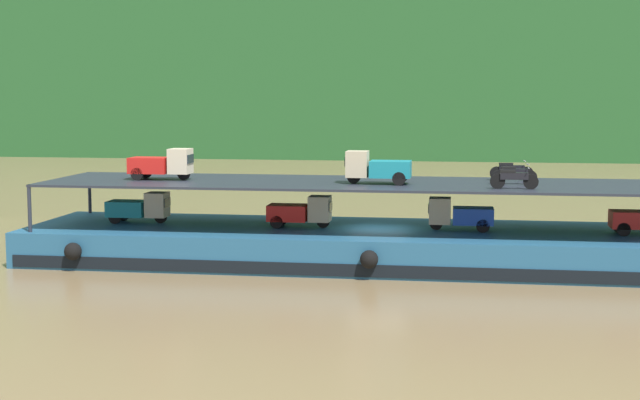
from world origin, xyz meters
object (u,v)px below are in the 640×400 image
object	(u,v)px
motorcycle_upper_port	(514,178)
cargo_barge	(378,246)
mini_truck_lower_aft	(301,212)
mini_truck_upper_stern	(162,164)
motorcycle_upper_stbd	(511,170)
mini_truck_lower_mid	(460,214)
mini_truck_upper_mid	(377,168)
motorcycle_upper_centre	(514,174)
mini_truck_lower_stern	(139,207)

from	to	relation	value
motorcycle_upper_port	cargo_barge	bearing A→B (deg)	160.89
mini_truck_lower_aft	mini_truck_upper_stern	world-z (taller)	mini_truck_upper_stern
motorcycle_upper_stbd	mini_truck_lower_aft	bearing A→B (deg)	-167.32
mini_truck_lower_aft	motorcycle_upper_port	world-z (taller)	motorcycle_upper_port
mini_truck_lower_aft	motorcycle_upper_stbd	bearing A→B (deg)	12.68
mini_truck_lower_mid	mini_truck_upper_stern	size ratio (longest dim) A/B	1.00
motorcycle_upper_port	mini_truck_upper_mid	bearing A→B (deg)	166.80
mini_truck_upper_mid	cargo_barge	bearing A→B (deg)	89.70
motorcycle_upper_stbd	mini_truck_upper_stern	bearing A→B (deg)	-172.21
mini_truck_lower_mid	motorcycle_upper_port	xyz separation A→B (m)	(2.10, -2.01, 1.74)
cargo_barge	motorcycle_upper_centre	size ratio (longest dim) A/B	16.06
mini_truck_upper_stern	mini_truck_upper_mid	bearing A→B (deg)	-3.05
cargo_barge	motorcycle_upper_port	world-z (taller)	motorcycle_upper_port
cargo_barge	motorcycle_upper_stbd	xyz separation A→B (m)	(5.67, 1.97, 3.18)
mini_truck_lower_stern	motorcycle_upper_stbd	xyz separation A→B (m)	(16.47, 1.69, 1.74)
mini_truck_lower_aft	mini_truck_upper_stern	xyz separation A→B (m)	(-6.20, -0.05, 2.00)
mini_truck_lower_aft	mini_truck_lower_mid	size ratio (longest dim) A/B	1.00
motorcycle_upper_port	motorcycle_upper_stbd	bearing A→B (deg)	88.49
mini_truck_upper_stern	motorcycle_upper_stbd	world-z (taller)	mini_truck_upper_stern
mini_truck_lower_mid	mini_truck_upper_mid	xyz separation A→B (m)	(-3.47, -0.70, 2.00)
cargo_barge	mini_truck_lower_stern	world-z (taller)	mini_truck_lower_stern
mini_truck_lower_mid	mini_truck_upper_mid	size ratio (longest dim) A/B	1.00
mini_truck_lower_mid	mini_truck_upper_stern	distance (m)	13.19
cargo_barge	motorcycle_upper_stbd	size ratio (longest dim) A/B	16.03
mini_truck_upper_mid	mini_truck_lower_stern	bearing A→B (deg)	175.19
motorcycle_upper_centre	motorcycle_upper_stbd	bearing A→B (deg)	90.17
mini_truck_lower_stern	mini_truck_upper_mid	bearing A→B (deg)	-4.81
mini_truck_lower_stern	mini_truck_lower_aft	xyz separation A→B (m)	(7.44, -0.35, 0.00)
cargo_barge	motorcycle_upper_stbd	bearing A→B (deg)	19.19
mini_truck_lower_stern	motorcycle_upper_port	world-z (taller)	motorcycle_upper_port
mini_truck_lower_aft	motorcycle_upper_centre	distance (m)	9.21
mini_truck_lower_stern	mini_truck_lower_mid	size ratio (longest dim) A/B	1.00
mini_truck_upper_mid	motorcycle_upper_port	xyz separation A→B (m)	(5.57, -1.31, -0.26)
mini_truck_lower_mid	cargo_barge	bearing A→B (deg)	-178.69
mini_truck_lower_aft	motorcycle_upper_port	bearing A→B (deg)	-11.81
mini_truck_lower_mid	mini_truck_upper_stern	xyz separation A→B (m)	(-13.03, -0.19, 2.00)
mini_truck_lower_aft	mini_truck_lower_stern	bearing A→B (deg)	177.33
mini_truck_lower_mid	motorcycle_upper_stbd	bearing A→B (deg)	40.69
motorcycle_upper_centre	mini_truck_upper_mid	bearing A→B (deg)	-173.54
mini_truck_upper_stern	motorcycle_upper_stbd	size ratio (longest dim) A/B	1.45
mini_truck_upper_stern	mini_truck_lower_mid	bearing A→B (deg)	0.85
mini_truck_lower_stern	mini_truck_upper_mid	xyz separation A→B (m)	(10.80, -0.91, 2.00)
motorcycle_upper_port	motorcycle_upper_centre	distance (m)	1.95
mini_truck_upper_mid	motorcycle_upper_port	world-z (taller)	mini_truck_upper_mid
mini_truck_lower_mid	mini_truck_upper_mid	world-z (taller)	mini_truck_upper_mid
mini_truck_upper_mid	motorcycle_upper_stbd	distance (m)	6.24
mini_truck_upper_stern	mini_truck_upper_mid	world-z (taller)	same
mini_truck_lower_aft	mini_truck_lower_mid	bearing A→B (deg)	1.18
motorcycle_upper_port	motorcycle_upper_stbd	size ratio (longest dim) A/B	1.00
mini_truck_upper_stern	motorcycle_upper_centre	xyz separation A→B (m)	(15.24, 0.13, -0.26)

